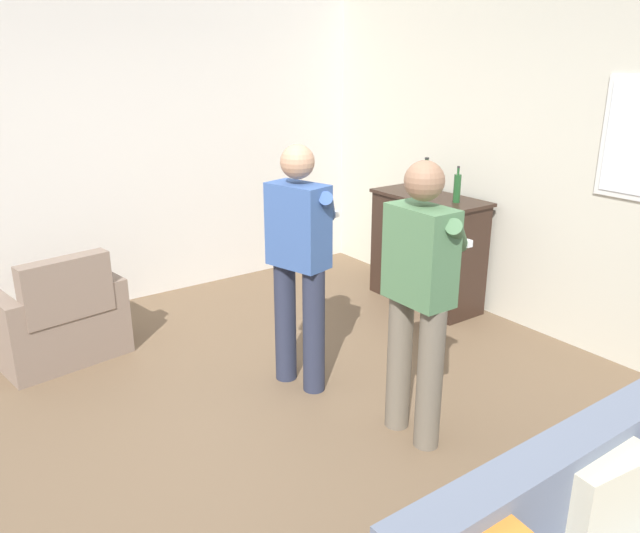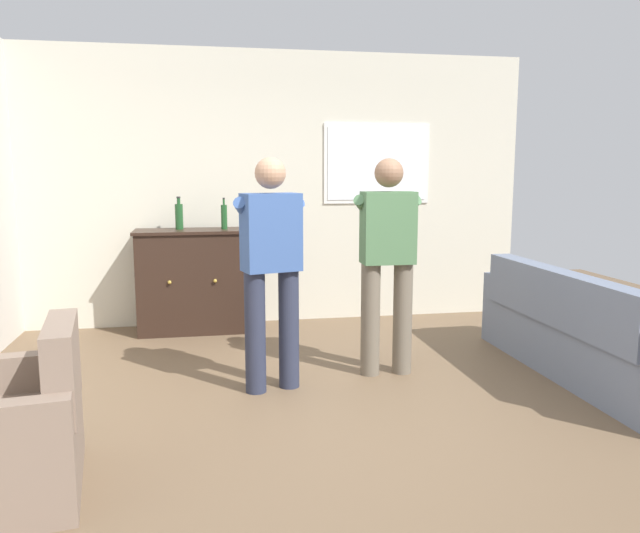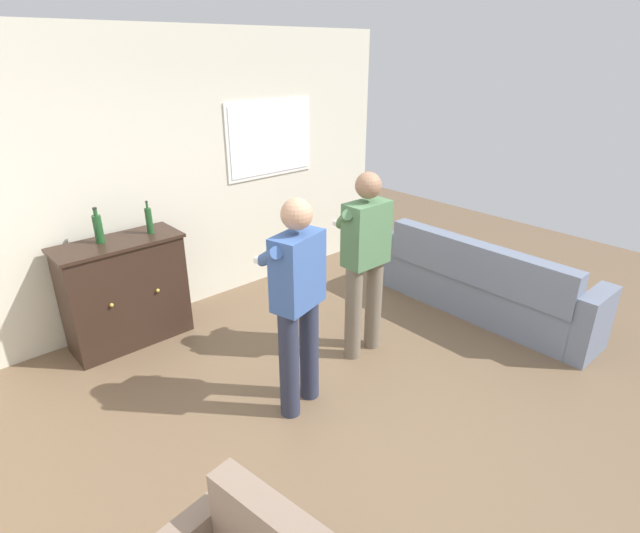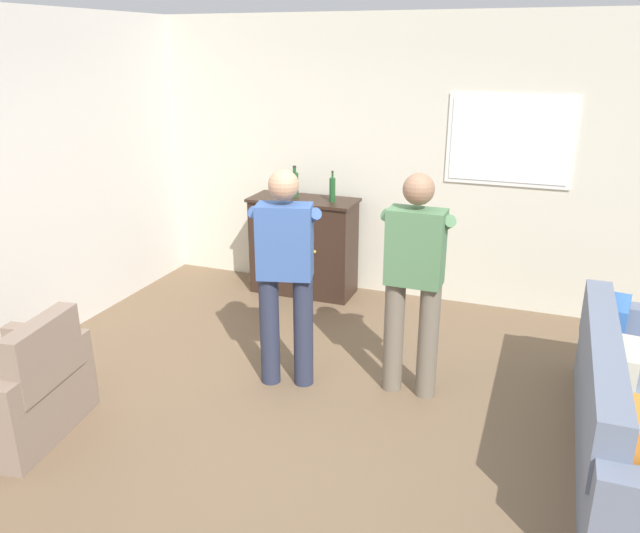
{
  "view_description": "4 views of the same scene",
  "coord_description": "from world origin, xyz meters",
  "px_view_note": "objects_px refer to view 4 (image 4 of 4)",
  "views": [
    {
      "loc": [
        2.93,
        -1.69,
        2.21
      ],
      "look_at": [
        -0.09,
        0.48,
        0.94
      ],
      "focal_mm": 35.0,
      "sensor_mm": 36.0,
      "label": 1
    },
    {
      "loc": [
        -0.78,
        -3.89,
        1.58
      ],
      "look_at": [
        0.02,
        0.5,
        0.9
      ],
      "focal_mm": 35.0,
      "sensor_mm": 36.0,
      "label": 2
    },
    {
      "loc": [
        -2.35,
        -1.99,
        2.59
      ],
      "look_at": [
        0.09,
        0.73,
        0.99
      ],
      "focal_mm": 28.0,
      "sensor_mm": 36.0,
      "label": 3
    },
    {
      "loc": [
        1.43,
        -3.46,
        2.5
      ],
      "look_at": [
        -0.09,
        0.58,
        0.96
      ],
      "focal_mm": 35.0,
      "sensor_mm": 36.0,
      "label": 4
    }
  ],
  "objects_px": {
    "couch": "(622,413)",
    "sideboard_cabinet": "(304,246)",
    "person_standing_left": "(285,269)",
    "armchair": "(21,395)",
    "bottle_wine_green": "(295,184)",
    "person_standing_right": "(414,276)",
    "bottle_liquor_amber": "(332,189)"
  },
  "relations": [
    {
      "from": "sideboard_cabinet",
      "to": "armchair",
      "type": "bearing_deg",
      "value": -104.7
    },
    {
      "from": "couch",
      "to": "person_standing_left",
      "type": "height_order",
      "value": "person_standing_left"
    },
    {
      "from": "sideboard_cabinet",
      "to": "person_standing_right",
      "type": "height_order",
      "value": "person_standing_right"
    },
    {
      "from": "couch",
      "to": "person_standing_left",
      "type": "distance_m",
      "value": 2.43
    },
    {
      "from": "person_standing_left",
      "to": "person_standing_right",
      "type": "distance_m",
      "value": 0.94
    },
    {
      "from": "bottle_wine_green",
      "to": "person_standing_left",
      "type": "xyz_separation_m",
      "value": [
        0.71,
        -1.86,
        -0.21
      ]
    },
    {
      "from": "armchair",
      "to": "sideboard_cabinet",
      "type": "relative_size",
      "value": 0.87
    },
    {
      "from": "couch",
      "to": "bottle_liquor_amber",
      "type": "height_order",
      "value": "bottle_liquor_amber"
    },
    {
      "from": "bottle_wine_green",
      "to": "bottle_liquor_amber",
      "type": "bearing_deg",
      "value": -8.45
    },
    {
      "from": "couch",
      "to": "person_standing_left",
      "type": "bearing_deg",
      "value": 176.32
    },
    {
      "from": "armchair",
      "to": "person_standing_right",
      "type": "bearing_deg",
      "value": 32.26
    },
    {
      "from": "sideboard_cabinet",
      "to": "person_standing_right",
      "type": "distance_m",
      "value": 2.24
    },
    {
      "from": "armchair",
      "to": "person_standing_left",
      "type": "height_order",
      "value": "person_standing_left"
    },
    {
      "from": "sideboard_cabinet",
      "to": "bottle_wine_green",
      "type": "relative_size",
      "value": 3.44
    },
    {
      "from": "armchair",
      "to": "sideboard_cabinet",
      "type": "bearing_deg",
      "value": 75.3
    },
    {
      "from": "armchair",
      "to": "bottle_wine_green",
      "type": "xyz_separation_m",
      "value": [
        0.69,
        3.12,
        0.86
      ]
    },
    {
      "from": "couch",
      "to": "sideboard_cabinet",
      "type": "distance_m",
      "value": 3.53
    },
    {
      "from": "sideboard_cabinet",
      "to": "person_standing_left",
      "type": "relative_size",
      "value": 0.66
    },
    {
      "from": "armchair",
      "to": "bottle_wine_green",
      "type": "height_order",
      "value": "bottle_wine_green"
    },
    {
      "from": "person_standing_right",
      "to": "couch",
      "type": "bearing_deg",
      "value": -13.85
    },
    {
      "from": "bottle_wine_green",
      "to": "couch",
      "type": "bearing_deg",
      "value": -33.33
    },
    {
      "from": "person_standing_left",
      "to": "person_standing_right",
      "type": "relative_size",
      "value": 1.0
    },
    {
      "from": "armchair",
      "to": "bottle_wine_green",
      "type": "relative_size",
      "value": 3.01
    },
    {
      "from": "couch",
      "to": "bottle_liquor_amber",
      "type": "relative_size",
      "value": 7.61
    },
    {
      "from": "couch",
      "to": "person_standing_right",
      "type": "distance_m",
      "value": 1.59
    },
    {
      "from": "bottle_liquor_amber",
      "to": "bottle_wine_green",
      "type": "bearing_deg",
      "value": 171.55
    },
    {
      "from": "couch",
      "to": "person_standing_right",
      "type": "bearing_deg",
      "value": 166.15
    },
    {
      "from": "armchair",
      "to": "sideboard_cabinet",
      "type": "distance_m",
      "value": 3.17
    },
    {
      "from": "bottle_liquor_amber",
      "to": "person_standing_left",
      "type": "height_order",
      "value": "person_standing_left"
    },
    {
      "from": "armchair",
      "to": "sideboard_cabinet",
      "type": "height_order",
      "value": "sideboard_cabinet"
    },
    {
      "from": "couch",
      "to": "person_standing_right",
      "type": "height_order",
      "value": "person_standing_right"
    },
    {
      "from": "bottle_liquor_amber",
      "to": "person_standing_left",
      "type": "relative_size",
      "value": 0.18
    }
  ]
}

